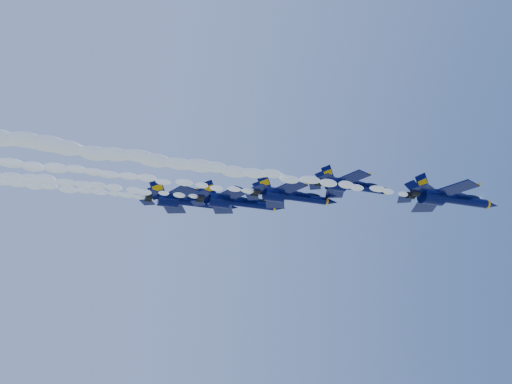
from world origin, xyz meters
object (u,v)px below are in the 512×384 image
object	(u,v)px
jet_second	(352,186)
jet_fifth	(187,201)
jet_third	(291,196)
jet_lead	(449,198)
jet_fourth	(237,202)

from	to	relation	value
jet_second	jet_fifth	xyz separation A→B (m)	(-23.17, 26.47, 4.30)
jet_second	jet_fifth	bearing A→B (deg)	131.20
jet_third	jet_second	bearing A→B (deg)	-34.81
jet_second	jet_third	distance (m)	10.59
jet_lead	jet_third	size ratio (longest dim) A/B	1.11
jet_third	jet_fourth	xyz separation A→B (m)	(-6.70, 10.62, 2.11)
jet_third	jet_fourth	size ratio (longest dim) A/B	0.90
jet_second	jet_fifth	size ratio (longest dim) A/B	0.76
jet_lead	jet_fifth	world-z (taller)	jet_fifth
jet_third	jet_fifth	distance (m)	25.54
jet_fourth	jet_third	bearing A→B (deg)	-57.76
jet_second	jet_fourth	xyz separation A→B (m)	(-15.38, 16.65, 1.43)
jet_fourth	jet_second	bearing A→B (deg)	-47.28
jet_lead	jet_second	bearing A→B (deg)	157.09
jet_fourth	jet_fifth	world-z (taller)	jet_fifth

